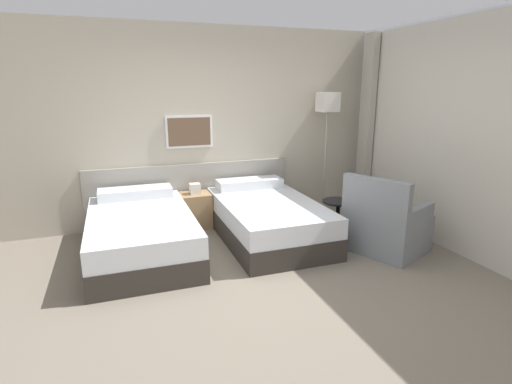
{
  "coord_description": "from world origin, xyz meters",
  "views": [
    {
      "loc": [
        -1.24,
        -3.35,
        1.9
      ],
      "look_at": [
        0.34,
        1.09,
        0.65
      ],
      "focal_mm": 28.0,
      "sensor_mm": 36.0,
      "label": 1
    }
  ],
  "objects_px": {
    "floor_lamp": "(328,110)",
    "side_table": "(338,213)",
    "bed_near_door": "(141,233)",
    "nightstand": "(196,210)",
    "armchair": "(385,227)",
    "bed_near_window": "(267,219)"
  },
  "relations": [
    {
      "from": "nightstand",
      "to": "armchair",
      "type": "height_order",
      "value": "armchair"
    },
    {
      "from": "nightstand",
      "to": "armchair",
      "type": "xyz_separation_m",
      "value": [
        1.94,
        -1.57,
        0.04
      ]
    },
    {
      "from": "bed_near_door",
      "to": "nightstand",
      "type": "relative_size",
      "value": 3.1
    },
    {
      "from": "bed_near_door",
      "to": "floor_lamp",
      "type": "xyz_separation_m",
      "value": [
        2.75,
        0.68,
        1.3
      ]
    },
    {
      "from": "bed_near_window",
      "to": "side_table",
      "type": "height_order",
      "value": "bed_near_window"
    },
    {
      "from": "bed_near_door",
      "to": "bed_near_window",
      "type": "height_order",
      "value": "same"
    },
    {
      "from": "floor_lamp",
      "to": "side_table",
      "type": "relative_size",
      "value": 3.55
    },
    {
      "from": "nightstand",
      "to": "bed_near_door",
      "type": "bearing_deg",
      "value": -137.2
    },
    {
      "from": "bed_near_door",
      "to": "side_table",
      "type": "xyz_separation_m",
      "value": [
        2.38,
        -0.34,
        0.1
      ]
    },
    {
      "from": "bed_near_window",
      "to": "nightstand",
      "type": "xyz_separation_m",
      "value": [
        -0.78,
        0.72,
        -0.01
      ]
    },
    {
      "from": "nightstand",
      "to": "armchair",
      "type": "distance_m",
      "value": 2.5
    },
    {
      "from": "bed_near_door",
      "to": "bed_near_window",
      "type": "xyz_separation_m",
      "value": [
        1.56,
        0.0,
        0.0
      ]
    },
    {
      "from": "bed_near_door",
      "to": "side_table",
      "type": "height_order",
      "value": "bed_near_door"
    },
    {
      "from": "floor_lamp",
      "to": "nightstand",
      "type": "bearing_deg",
      "value": 178.83
    },
    {
      "from": "bed_near_door",
      "to": "bed_near_window",
      "type": "distance_m",
      "value": 1.56
    },
    {
      "from": "nightstand",
      "to": "armchair",
      "type": "bearing_deg",
      "value": -39.03
    },
    {
      "from": "bed_near_window",
      "to": "nightstand",
      "type": "distance_m",
      "value": 1.06
    },
    {
      "from": "bed_near_door",
      "to": "nightstand",
      "type": "xyz_separation_m",
      "value": [
        0.78,
        0.72,
        -0.01
      ]
    },
    {
      "from": "floor_lamp",
      "to": "armchair",
      "type": "bearing_deg",
      "value": -91.13
    },
    {
      "from": "floor_lamp",
      "to": "armchair",
      "type": "height_order",
      "value": "floor_lamp"
    },
    {
      "from": "nightstand",
      "to": "armchair",
      "type": "relative_size",
      "value": 0.6
    },
    {
      "from": "bed_near_window",
      "to": "armchair",
      "type": "relative_size",
      "value": 1.86
    }
  ]
}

